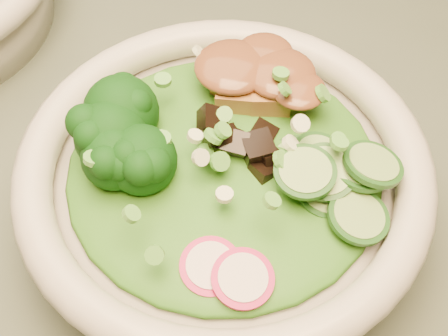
% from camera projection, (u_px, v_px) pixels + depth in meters
% --- Properties ---
extents(salad_bowl, '(0.27, 0.27, 0.07)m').
position_uv_depth(salad_bowl, '(224.00, 185.00, 0.42)').
color(salad_bowl, beige).
rests_on(salad_bowl, dining_table).
extents(lettuce_bed, '(0.21, 0.21, 0.02)m').
position_uv_depth(lettuce_bed, '(224.00, 167.00, 0.41)').
color(lettuce_bed, '#265612').
rests_on(lettuce_bed, salad_bowl).
extents(broccoli_florets, '(0.10, 0.10, 0.04)m').
position_uv_depth(broccoli_florets, '(129.00, 133.00, 0.40)').
color(broccoli_florets, black).
rests_on(broccoli_florets, salad_bowl).
extents(radish_slices, '(0.12, 0.08, 0.02)m').
position_uv_depth(radish_slices, '(198.00, 254.00, 0.37)').
color(radish_slices, '#B30D49').
rests_on(radish_slices, salad_bowl).
extents(cucumber_slices, '(0.09, 0.09, 0.04)m').
position_uv_depth(cucumber_slices, '(326.00, 181.00, 0.39)').
color(cucumber_slices, '#9ABF6A').
rests_on(cucumber_slices, salad_bowl).
extents(mushroom_heap, '(0.09, 0.09, 0.04)m').
position_uv_depth(mushroom_heap, '(229.00, 139.00, 0.40)').
color(mushroom_heap, black).
rests_on(mushroom_heap, salad_bowl).
extents(tofu_cubes, '(0.11, 0.09, 0.04)m').
position_uv_depth(tofu_cubes, '(251.00, 85.00, 0.43)').
color(tofu_cubes, '#AA7038').
rests_on(tofu_cubes, salad_bowl).
extents(peanut_sauce, '(0.07, 0.06, 0.02)m').
position_uv_depth(peanut_sauce, '(252.00, 72.00, 0.42)').
color(peanut_sauce, brown).
rests_on(peanut_sauce, tofu_cubes).
extents(scallion_garnish, '(0.20, 0.20, 0.02)m').
position_uv_depth(scallion_garnish, '(224.00, 144.00, 0.39)').
color(scallion_garnish, '#5AAD3D').
rests_on(scallion_garnish, salad_bowl).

